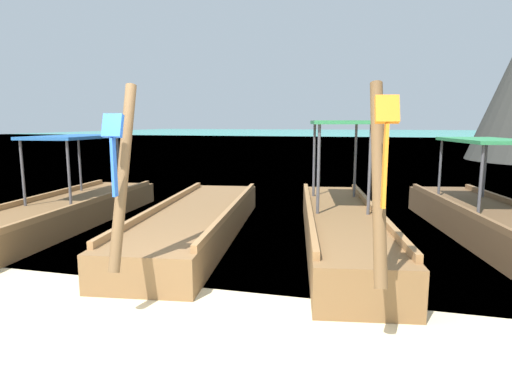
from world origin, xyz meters
The scene contains 6 objects.
ground centered at (0.00, 0.00, 0.00)m, with size 120.00×120.00×0.00m, color beige.
sea_water centered at (0.00, 61.39, 0.00)m, with size 120.00×120.00×0.00m, color #2DB29E.
longtail_boat_pink_ribbon centered at (-4.04, 3.51, 0.30)m, with size 1.87×6.77×2.36m.
longtail_boat_blue_ribbon centered at (-1.16, 3.67, 0.27)m, with size 2.11×6.33×2.46m.
longtail_boat_orange_ribbon centered at (1.37, 3.72, 0.36)m, with size 2.06×6.28×2.43m.
longtail_boat_turquoise_ribbon centered at (3.94, 4.44, 0.33)m, with size 2.40×6.56×2.67m.
Camera 1 is at (1.77, -3.43, 2.04)m, focal length 30.54 mm.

